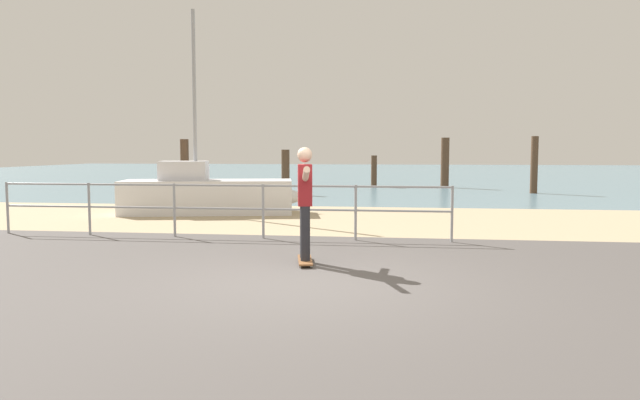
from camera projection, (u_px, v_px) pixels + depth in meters
ground_plane at (295, 305)px, 6.49m from camera, size 24.00×10.00×0.04m
beach_strip at (352, 220)px, 14.39m from camera, size 24.00×6.00×0.04m
sea_surface at (383, 173)px, 42.05m from camera, size 72.00×50.00×0.04m
railing_fence at (218, 202)px, 11.28m from camera, size 8.80×0.05×1.05m
sailboat at (214, 194)px, 15.55m from camera, size 5.07×2.24×5.28m
skateboard at (305, 260)px, 8.74m from camera, size 0.35×0.82×0.08m
skateboarder at (305, 196)px, 8.66m from camera, size 0.37×1.44×1.65m
groyne_post_0 at (185, 169)px, 20.52m from camera, size 0.29×0.29×2.06m
groyne_post_1 at (286, 172)px, 22.31m from camera, size 0.31×0.31×1.70m
groyne_post_2 at (374, 171)px, 26.64m from camera, size 0.26×0.26×1.44m
groyne_post_3 at (445, 163)px, 26.15m from camera, size 0.36×0.36×2.22m
groyne_post_4 at (534, 165)px, 22.68m from camera, size 0.27×0.27×2.21m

